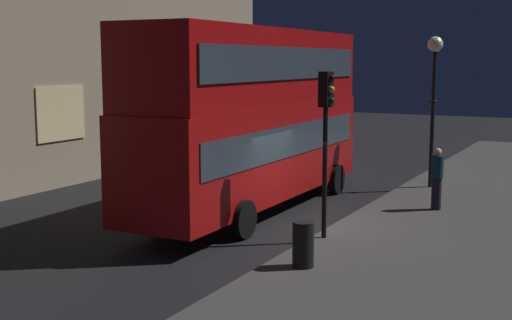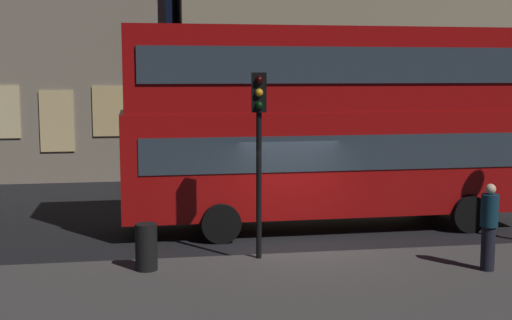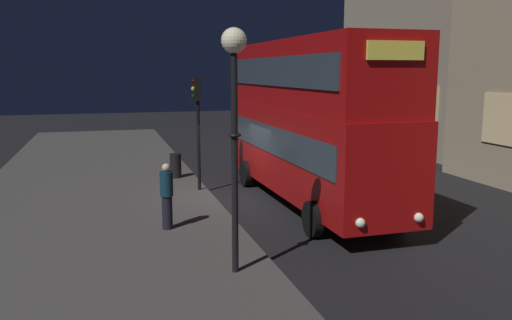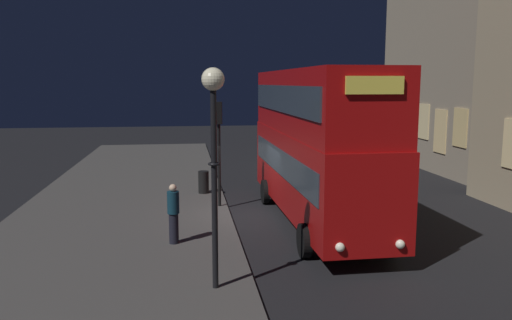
{
  "view_description": "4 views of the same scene",
  "coord_description": "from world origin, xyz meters",
  "px_view_note": "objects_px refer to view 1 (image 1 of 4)",
  "views": [
    {
      "loc": [
        -16.38,
        -7.29,
        4.45
      ],
      "look_at": [
        -0.53,
        1.09,
        1.83
      ],
      "focal_mm": 47.86,
      "sensor_mm": 36.0,
      "label": 1
    },
    {
      "loc": [
        -3.52,
        -15.57,
        4.19
      ],
      "look_at": [
        -0.77,
        1.28,
        2.0
      ],
      "focal_mm": 47.79,
      "sensor_mm": 36.0,
      "label": 2
    },
    {
      "loc": [
        17.47,
        -4.34,
        4.4
      ],
      "look_at": [
        0.83,
        0.48,
        1.46
      ],
      "focal_mm": 36.91,
      "sensor_mm": 36.0,
      "label": 3
    },
    {
      "loc": [
        18.51,
        -2.42,
        4.93
      ],
      "look_at": [
        0.76,
        0.08,
        2.2
      ],
      "focal_mm": 35.87,
      "sensor_mm": 36.0,
      "label": 4
    }
  ],
  "objects_px": {
    "traffic_light_near_kerb": "(326,119)",
    "litter_bin": "(303,244)",
    "double_decker_bus": "(253,111)",
    "pedestrian": "(437,178)",
    "street_lamp": "(434,75)"
  },
  "relations": [
    {
      "from": "double_decker_bus",
      "to": "litter_bin",
      "type": "relative_size",
      "value": 11.18
    },
    {
      "from": "double_decker_bus",
      "to": "traffic_light_near_kerb",
      "type": "relative_size",
      "value": 2.67
    },
    {
      "from": "street_lamp",
      "to": "litter_bin",
      "type": "distance_m",
      "value": 11.06
    },
    {
      "from": "double_decker_bus",
      "to": "traffic_light_near_kerb",
      "type": "distance_m",
      "value": 3.98
    },
    {
      "from": "street_lamp",
      "to": "pedestrian",
      "type": "xyz_separation_m",
      "value": [
        -3.55,
        -1.03,
        -2.92
      ]
    },
    {
      "from": "street_lamp",
      "to": "double_decker_bus",
      "type": "bearing_deg",
      "value": 146.05
    },
    {
      "from": "pedestrian",
      "to": "litter_bin",
      "type": "bearing_deg",
      "value": 34.28
    },
    {
      "from": "litter_bin",
      "to": "pedestrian",
      "type": "bearing_deg",
      "value": -9.44
    },
    {
      "from": "traffic_light_near_kerb",
      "to": "pedestrian",
      "type": "bearing_deg",
      "value": -12.56
    },
    {
      "from": "double_decker_bus",
      "to": "street_lamp",
      "type": "bearing_deg",
      "value": -34.62
    },
    {
      "from": "double_decker_bus",
      "to": "street_lamp",
      "type": "relative_size",
      "value": 2.12
    },
    {
      "from": "traffic_light_near_kerb",
      "to": "litter_bin",
      "type": "bearing_deg",
      "value": -160.48
    },
    {
      "from": "litter_bin",
      "to": "street_lamp",
      "type": "bearing_deg",
      "value": -0.69
    },
    {
      "from": "double_decker_bus",
      "to": "pedestrian",
      "type": "height_order",
      "value": "double_decker_bus"
    },
    {
      "from": "double_decker_bus",
      "to": "litter_bin",
      "type": "height_order",
      "value": "double_decker_bus"
    }
  ]
}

